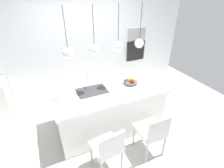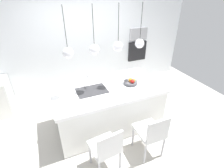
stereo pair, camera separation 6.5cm
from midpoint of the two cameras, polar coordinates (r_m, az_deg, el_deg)
The scene contains 14 objects.
floor at distance 3.80m, azimuth -1.91°, elevation -12.81°, with size 6.60×6.60×0.00m, color #BCB7AD.
back_wall at distance 4.56m, azimuth -10.47°, elevation 13.00°, with size 6.00×0.10×2.60m, color white.
kitchen_island at distance 3.51m, azimuth -2.03°, elevation -7.38°, with size 2.09×1.15×0.89m.
sink_basin at distance 3.18m, azimuth -7.26°, elevation -2.34°, with size 0.56×0.40×0.02m, color #2D2D30.
faucet at distance 3.29m, azimuth -8.58°, elevation 1.63°, with size 0.02×0.17×0.22m.
fruit_bowl at distance 3.37m, azimuth 5.80°, elevation 0.74°, with size 0.27×0.27×0.13m.
microwave at distance 5.08m, azimuth 7.80°, elevation 16.24°, with size 0.54×0.08×0.34m, color #9E9EA3.
oven at distance 5.21m, azimuth 7.43°, elevation 10.89°, with size 0.56×0.08×0.56m, color black.
chair_near at distance 2.69m, azimuth -2.09°, elevation -20.35°, with size 0.46×0.45×0.85m.
chair_middle at distance 2.97m, azimuth 12.63°, elevation -15.09°, with size 0.42×0.47×0.86m.
pendant_light_left at distance 2.79m, azimuth -15.01°, elevation 9.92°, with size 0.17×0.17×0.77m.
pendant_light_center_left at distance 2.88m, azimuth -6.49°, elevation 11.36°, with size 0.17×0.17×0.77m.
pendant_light_center_right at distance 3.03m, azimuth 1.40°, elevation 12.47°, with size 0.17×0.17×0.77m.
pendant_light_right at distance 3.24m, azimuth 8.47°, elevation 13.26°, with size 0.17×0.17×0.77m.
Camera 1 is at (-1.09, -2.60, 2.55)m, focal length 27.48 mm.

